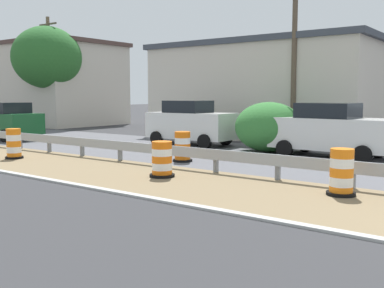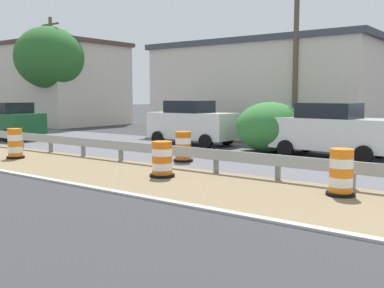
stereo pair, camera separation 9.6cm
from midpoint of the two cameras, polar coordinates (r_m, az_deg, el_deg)
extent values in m
cube|color=slate|center=(12.04, 19.38, -3.69)|extent=(0.12, 0.12, 0.70)
cube|color=slate|center=(12.78, 10.53, -2.88)|extent=(0.12, 0.12, 0.70)
cube|color=slate|center=(13.79, 2.83, -2.12)|extent=(0.12, 0.12, 0.70)
cube|color=slate|center=(15.02, -3.71, -1.44)|extent=(0.12, 0.12, 0.70)
cube|color=slate|center=(16.41, -9.20, -0.86)|extent=(0.12, 0.12, 0.70)
cube|color=slate|center=(17.93, -13.80, -0.37)|extent=(0.12, 0.12, 0.70)
cube|color=slate|center=(19.55, -17.65, 0.05)|extent=(0.12, 0.12, 0.70)
cube|color=slate|center=(21.25, -20.91, 0.40)|extent=(0.12, 0.12, 0.70)
cylinder|color=orange|center=(11.21, 17.99, -5.60)|extent=(0.54, 0.54, 0.22)
cylinder|color=white|center=(11.17, 18.02, -4.49)|extent=(0.54, 0.54, 0.22)
cylinder|color=orange|center=(11.13, 18.06, -3.37)|extent=(0.54, 0.54, 0.22)
cylinder|color=white|center=(11.10, 18.10, -2.25)|extent=(0.54, 0.54, 0.22)
cylinder|color=orange|center=(11.07, 18.14, -1.12)|extent=(0.54, 0.54, 0.22)
cylinder|color=black|center=(11.22, 17.97, -5.95)|extent=(0.68, 0.68, 0.08)
cylinder|color=orange|center=(13.07, -3.99, -3.69)|extent=(0.58, 0.58, 0.20)
cylinder|color=white|center=(13.03, -4.00, -2.81)|extent=(0.58, 0.58, 0.20)
cylinder|color=orange|center=(13.00, -4.01, -1.91)|extent=(0.58, 0.58, 0.20)
cylinder|color=white|center=(12.98, -4.01, -1.02)|extent=(0.58, 0.58, 0.20)
cylinder|color=orange|center=(12.95, -4.02, -0.12)|extent=(0.58, 0.58, 0.20)
cylinder|color=black|center=(13.08, -3.99, -3.96)|extent=(0.73, 0.73, 0.08)
cylinder|color=orange|center=(16.01, -1.37, -1.84)|extent=(0.56, 0.56, 0.21)
cylinder|color=white|center=(15.98, -1.38, -1.09)|extent=(0.56, 0.56, 0.21)
cylinder|color=orange|center=(15.96, -1.38, -0.33)|extent=(0.56, 0.56, 0.21)
cylinder|color=white|center=(15.93, -1.38, 0.43)|extent=(0.56, 0.56, 0.21)
cylinder|color=orange|center=(15.91, -1.38, 1.18)|extent=(0.56, 0.56, 0.21)
cylinder|color=black|center=(16.02, -1.37, -2.07)|extent=(0.69, 0.69, 0.08)
cylinder|color=orange|center=(18.01, -21.59, -1.36)|extent=(0.52, 0.52, 0.22)
cylinder|color=white|center=(17.99, -21.62, -0.66)|extent=(0.52, 0.52, 0.22)
cylinder|color=orange|center=(17.96, -21.65, 0.04)|extent=(0.52, 0.52, 0.22)
cylinder|color=white|center=(17.94, -21.68, 0.75)|extent=(0.52, 0.52, 0.22)
cylinder|color=orange|center=(17.92, -21.71, 1.46)|extent=(0.52, 0.52, 0.22)
cylinder|color=black|center=(18.02, -21.58, -1.59)|extent=(0.65, 0.65, 0.08)
cube|color=silver|center=(21.23, -0.27, 2.35)|extent=(1.85, 4.15, 1.20)
cube|color=black|center=(21.28, -0.63, 4.73)|extent=(1.63, 1.92, 0.56)
cylinder|color=black|center=(21.26, 4.10, 0.72)|extent=(0.23, 0.64, 0.64)
cylinder|color=black|center=(19.78, 1.45, 0.32)|extent=(0.23, 0.64, 0.64)
cylinder|color=black|center=(22.78, -1.75, 1.10)|extent=(0.23, 0.64, 0.64)
cylinder|color=black|center=(21.41, -4.60, 0.75)|extent=(0.23, 0.64, 0.64)
cube|color=#195128|center=(25.94, -22.38, 2.44)|extent=(1.94, 4.05, 1.07)
cube|color=black|center=(25.77, -22.27, 4.23)|extent=(1.72, 1.88, 0.56)
cylinder|color=black|center=(27.59, -22.15, 1.53)|extent=(0.23, 0.64, 0.64)
cylinder|color=black|center=(24.36, -22.54, 0.95)|extent=(0.23, 0.64, 0.64)
cylinder|color=black|center=(25.39, -18.95, 1.29)|extent=(0.23, 0.64, 0.64)
cube|color=silver|center=(17.77, 17.04, 1.28)|extent=(2.02, 4.50, 1.17)
cube|color=black|center=(17.78, 16.59, 4.08)|extent=(1.75, 2.10, 0.56)
cylinder|color=black|center=(18.24, 22.34, -0.64)|extent=(0.24, 0.65, 0.64)
cylinder|color=black|center=(16.46, 20.52, -1.26)|extent=(0.24, 0.65, 0.64)
cylinder|color=black|center=(19.25, 13.95, -0.02)|extent=(0.24, 0.65, 0.64)
cylinder|color=black|center=(17.57, 11.41, -0.54)|extent=(0.24, 0.65, 0.64)
cube|color=beige|center=(26.01, 9.20, 6.39)|extent=(6.46, 12.03, 4.94)
cube|color=#3D424C|center=(26.15, 9.30, 12.13)|extent=(6.72, 12.52, 0.30)
cube|color=beige|center=(39.08, -17.65, 6.95)|extent=(7.23, 11.38, 6.12)
cube|color=#4C3833|center=(39.27, -17.81, 11.64)|extent=(7.52, 11.84, 0.30)
cylinder|color=brown|center=(21.79, 12.60, 11.01)|extent=(0.24, 0.24, 8.46)
cylinder|color=brown|center=(33.64, -17.57, 8.49)|extent=(0.24, 0.24, 7.72)
cube|color=brown|center=(33.96, -17.76, 14.16)|extent=(0.12, 1.80, 0.10)
ellipsoid|color=#337533|center=(18.97, 9.48, 2.14)|extent=(2.78, 2.78, 2.06)
cylinder|color=brown|center=(33.76, -17.68, 4.50)|extent=(0.36, 0.36, 3.03)
ellipsoid|color=#286028|center=(33.85, -17.87, 10.32)|extent=(4.80, 4.80, 4.32)
camera|label=1|loc=(0.05, -90.22, -0.02)|focal=42.41mm
camera|label=2|loc=(0.05, 89.78, 0.02)|focal=42.41mm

